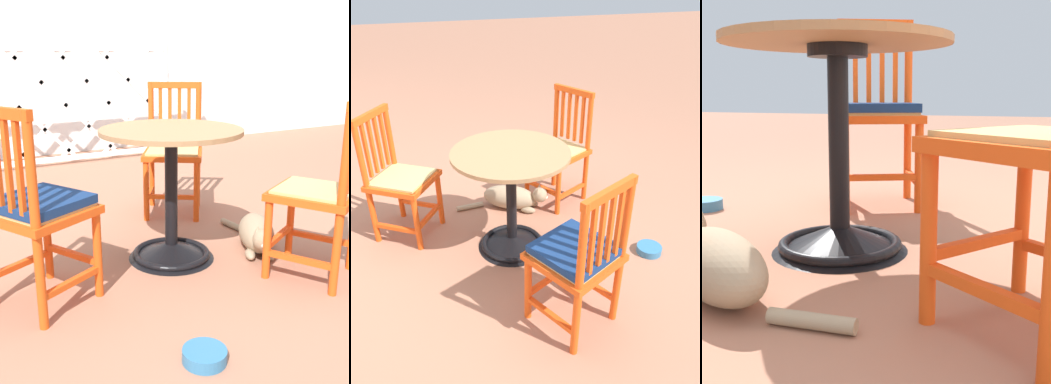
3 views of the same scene
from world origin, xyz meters
TOP-DOWN VIEW (x-y plane):
  - ground_plane at (0.00, 0.00)m, footprint 24.00×24.00m
  - cafe_table at (-0.14, 0.07)m, footprint 0.76×0.76m
  - orange_chair_at_corner at (-0.90, -0.08)m, footprint 0.54×0.54m
  - orange_chair_facing_out at (0.40, -0.49)m, footprint 0.54×0.54m
  - orange_chair_by_planter at (0.27, 0.76)m, footprint 0.55×0.55m
  - tabby_cat at (0.34, -0.09)m, footprint 0.40×0.71m
  - pet_water_bowl at (-0.50, -0.82)m, footprint 0.17×0.17m

SIDE VIEW (x-z plane):
  - ground_plane at x=0.00m, z-range 0.00..0.00m
  - pet_water_bowl at x=-0.50m, z-range 0.00..0.05m
  - tabby_cat at x=0.34m, z-range -0.02..0.21m
  - cafe_table at x=-0.14m, z-range -0.08..0.65m
  - orange_chair_facing_out at x=0.40m, z-range -0.02..0.89m
  - orange_chair_by_planter at x=0.27m, z-range -0.02..0.89m
  - orange_chair_at_corner at x=-0.90m, z-range -0.01..0.90m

